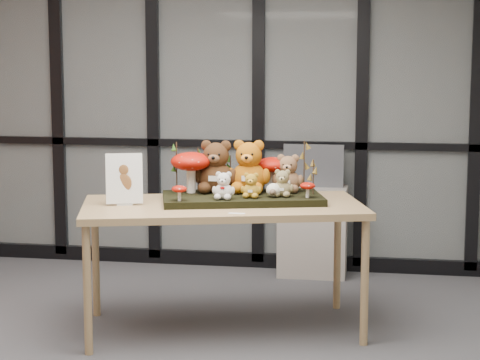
% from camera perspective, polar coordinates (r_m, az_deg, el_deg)
% --- Properties ---
extents(room_shell, '(5.00, 5.00, 5.00)m').
position_cam_1_polar(room_shell, '(4.89, -8.39, 6.85)').
color(room_shell, '#B8B6AE').
rests_on(room_shell, floor).
extents(glass_partition, '(4.90, 0.06, 2.78)m').
position_cam_1_polar(glass_partition, '(7.29, -2.29, 5.31)').
color(glass_partition, '#2D383F').
rests_on(glass_partition, floor).
extents(display_table, '(1.96, 1.34, 0.84)m').
position_cam_1_polar(display_table, '(5.60, -1.14, -2.22)').
color(display_table, tan).
rests_on(display_table, floor).
extents(diorama_tray, '(1.13, 0.77, 0.04)m').
position_cam_1_polar(diorama_tray, '(5.66, 0.15, -1.21)').
color(diorama_tray, black).
rests_on(diorama_tray, display_table).
extents(bear_pooh_yellow, '(0.35, 0.33, 0.38)m').
position_cam_1_polar(bear_pooh_yellow, '(5.74, 0.58, 1.09)').
color(bear_pooh_yellow, '#B25D0C').
rests_on(bear_pooh_yellow, diorama_tray).
extents(bear_brown_medium, '(0.35, 0.33, 0.38)m').
position_cam_1_polar(bear_brown_medium, '(5.75, -1.58, 1.08)').
color(bear_brown_medium, '#412512').
rests_on(bear_brown_medium, diorama_tray).
extents(bear_tan_back, '(0.25, 0.24, 0.28)m').
position_cam_1_polar(bear_tan_back, '(5.78, 3.17, 0.58)').
color(bear_tan_back, brown).
rests_on(bear_tan_back, diorama_tray).
extents(bear_small_yellow, '(0.16, 0.15, 0.18)m').
position_cam_1_polar(bear_small_yellow, '(5.54, 0.75, -0.26)').
color(bear_small_yellow, '#B07F1E').
rests_on(bear_small_yellow, diorama_tray).
extents(bear_white_bow, '(0.18, 0.17, 0.19)m').
position_cam_1_polar(bear_white_bow, '(5.48, -1.08, -0.26)').
color(bear_white_bow, silver).
rests_on(bear_white_bow, diorama_tray).
extents(bear_beige_small, '(0.18, 0.17, 0.19)m').
position_cam_1_polar(bear_beige_small, '(5.59, 2.81, -0.10)').
color(bear_beige_small, olive).
rests_on(bear_beige_small, diorama_tray).
extents(plush_cream_hedgehog, '(0.09, 0.09, 0.10)m').
position_cam_1_polar(plush_cream_hedgehog, '(5.58, 2.23, -0.62)').
color(plush_cream_hedgehog, white).
rests_on(plush_cream_hedgehog, diorama_tray).
extents(mushroom_back_left, '(0.27, 0.27, 0.30)m').
position_cam_1_polar(mushroom_back_left, '(5.74, -3.23, 0.63)').
color(mushroom_back_left, '#A10F05').
rests_on(mushroom_back_left, diorama_tray).
extents(mushroom_back_right, '(0.22, 0.22, 0.25)m').
position_cam_1_polar(mushroom_back_right, '(5.84, 2.21, 0.53)').
color(mushroom_back_right, '#A10F05').
rests_on(mushroom_back_right, diorama_tray).
extents(mushroom_front_left, '(0.10, 0.10, 0.11)m').
position_cam_1_polar(mushroom_front_left, '(5.44, -4.00, -0.81)').
color(mushroom_front_left, '#A10F05').
rests_on(mushroom_front_left, diorama_tray).
extents(mushroom_front_right, '(0.10, 0.10, 0.11)m').
position_cam_1_polar(mushroom_front_right, '(5.56, 4.45, -0.61)').
color(mushroom_front_right, '#A10F05').
rests_on(mushroom_front_right, diorama_tray).
extents(sprig_green_far_left, '(0.05, 0.05, 0.34)m').
position_cam_1_polar(sprig_green_far_left, '(5.74, -4.18, 0.83)').
color(sprig_green_far_left, black).
rests_on(sprig_green_far_left, diorama_tray).
extents(sprig_green_mid_left, '(0.05, 0.05, 0.29)m').
position_cam_1_polar(sprig_green_mid_left, '(5.80, -2.78, 0.68)').
color(sprig_green_mid_left, black).
rests_on(sprig_green_mid_left, diorama_tray).
extents(sprig_dry_far_right, '(0.05, 0.05, 0.34)m').
position_cam_1_polar(sprig_dry_far_right, '(5.80, 4.23, 0.94)').
color(sprig_dry_far_right, brown).
rests_on(sprig_dry_far_right, diorama_tray).
extents(sprig_dry_mid_right, '(0.05, 0.05, 0.23)m').
position_cam_1_polar(sprig_dry_mid_right, '(5.69, 4.83, 0.20)').
color(sprig_dry_mid_right, brown).
rests_on(sprig_dry_mid_right, diorama_tray).
extents(sprig_green_centre, '(0.05, 0.05, 0.24)m').
position_cam_1_polar(sprig_green_centre, '(5.83, -0.64, 0.47)').
color(sprig_green_centre, black).
rests_on(sprig_green_centre, diorama_tray).
extents(sign_holder, '(0.24, 0.13, 0.33)m').
position_cam_1_polar(sign_holder, '(5.57, -7.61, -0.05)').
color(sign_holder, silver).
rests_on(sign_holder, display_table).
extents(label_card, '(0.10, 0.03, 0.00)m').
position_cam_1_polar(label_card, '(5.24, -0.21, -2.21)').
color(label_card, white).
rests_on(label_card, display_table).
extents(cabinet, '(0.55, 0.32, 0.73)m').
position_cam_1_polar(cabinet, '(7.09, 4.79, -3.38)').
color(cabinet, '#9F968E').
rests_on(cabinet, floor).
extents(monitor, '(0.48, 0.05, 0.34)m').
position_cam_1_polar(monitor, '(7.02, 4.85, 0.94)').
color(monitor, '#51545A').
rests_on(monitor, cabinet).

